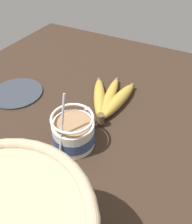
{
  "coord_description": "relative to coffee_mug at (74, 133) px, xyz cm",
  "views": [
    {
      "loc": [
        -34.65,
        -18.46,
        45.74
      ],
      "look_at": [
        3.19,
        1.63,
        6.77
      ],
      "focal_mm": 35.0,
      "sensor_mm": 36.0,
      "label": 1
    }
  ],
  "objects": [
    {
      "name": "coffee_mug",
      "position": [
        0.0,
        0.0,
        0.0
      ],
      "size": [
        15.02,
        10.24,
        17.08
      ],
      "color": "white",
      "rests_on": "table"
    },
    {
      "name": "small_plate",
      "position": [
        8.73,
        27.44,
        -3.55
      ],
      "size": [
        16.3,
        16.3,
        0.6
      ],
      "color": "#333842",
      "rests_on": "table"
    },
    {
      "name": "table",
      "position": [
        5.73,
        -2.95,
        -5.22
      ],
      "size": [
        115.92,
        115.92,
        2.73
      ],
      "color": "#332319",
      "rests_on": "ground"
    },
    {
      "name": "banana_bunch",
      "position": [
        18.51,
        -0.83,
        -2.12
      ],
      "size": [
        22.19,
        14.41,
        4.13
      ],
      "color": "brown",
      "rests_on": "table"
    }
  ]
}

